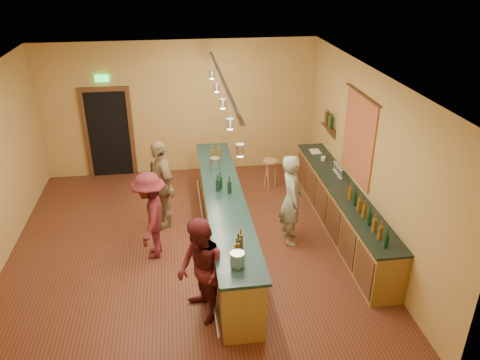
{
  "coord_description": "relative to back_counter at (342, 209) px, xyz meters",
  "views": [
    {
      "loc": [
        -0.1,
        -7.33,
        4.96
      ],
      "look_at": [
        0.98,
        0.2,
        1.24
      ],
      "focal_mm": 35.0,
      "sensor_mm": 36.0,
      "label": 1
    }
  ],
  "objects": [
    {
      "name": "ceiling",
      "position": [
        -2.97,
        -0.18,
        2.71
      ],
      "size": [
        6.5,
        7.0,
        0.02
      ],
      "primitive_type": "cube",
      "color": "silver",
      "rests_on": "wall_back"
    },
    {
      "name": "wall_right",
      "position": [
        0.28,
        -0.18,
        1.11
      ],
      "size": [
        0.02,
        7.0,
        3.2
      ],
      "primitive_type": "cube",
      "color": "#B39543",
      "rests_on": "floor"
    },
    {
      "name": "pendant_track",
      "position": [
        -2.3,
        -0.18,
        2.5
      ],
      "size": [
        0.11,
        4.6,
        0.5
      ],
      "color": "silver",
      "rests_on": "ceiling"
    },
    {
      "name": "wall_front",
      "position": [
        -2.97,
        -3.68,
        1.11
      ],
      "size": [
        6.5,
        0.02,
        3.2
      ],
      "primitive_type": "cube",
      "color": "#B39543",
      "rests_on": "floor"
    },
    {
      "name": "tapestry",
      "position": [
        0.26,
        0.22,
        1.36
      ],
      "size": [
        0.03,
        1.4,
        1.6
      ],
      "primitive_type": "cube",
      "color": "maroon",
      "rests_on": "wall_right"
    },
    {
      "name": "back_counter",
      "position": [
        0.0,
        0.0,
        0.0
      ],
      "size": [
        0.6,
        4.55,
        1.27
      ],
      "color": "olive",
      "rests_on": "floor"
    },
    {
      "name": "bartender",
      "position": [
        -1.07,
        -0.2,
        0.39
      ],
      "size": [
        0.47,
        0.67,
        1.76
      ],
      "primitive_type": "imported",
      "rotation": [
        0.0,
        0.0,
        1.5
      ],
      "color": "gray",
      "rests_on": "floor"
    },
    {
      "name": "customer_b",
      "position": [
        -3.44,
        0.77,
        0.41
      ],
      "size": [
        0.83,
        1.14,
        1.8
      ],
      "primitive_type": "imported",
      "rotation": [
        0.0,
        0.0,
        -1.15
      ],
      "color": "#997A51",
      "rests_on": "floor"
    },
    {
      "name": "floor",
      "position": [
        -2.97,
        -0.18,
        -0.49
      ],
      "size": [
        7.0,
        7.0,
        0.0
      ],
      "primitive_type": "plane",
      "color": "#4F2316",
      "rests_on": "ground"
    },
    {
      "name": "tasting_bar",
      "position": [
        -2.3,
        -0.18,
        0.12
      ],
      "size": [
        0.73,
        5.1,
        1.38
      ],
      "color": "olive",
      "rests_on": "floor"
    },
    {
      "name": "customer_c",
      "position": [
        -3.61,
        -0.3,
        0.32
      ],
      "size": [
        0.72,
        1.11,
        1.62
      ],
      "primitive_type": "imported",
      "rotation": [
        0.0,
        0.0,
        -1.69
      ],
      "color": "#59191E",
      "rests_on": "floor"
    },
    {
      "name": "wall_back",
      "position": [
        -2.97,
        3.32,
        1.11
      ],
      "size": [
        6.5,
        0.02,
        3.2
      ],
      "primitive_type": "cube",
      "color": "#B39543",
      "rests_on": "floor"
    },
    {
      "name": "customer_a",
      "position": [
        -2.85,
        -2.02,
        0.34
      ],
      "size": [
        0.86,
        0.96,
        1.64
      ],
      "primitive_type": "imported",
      "rotation": [
        0.0,
        0.0,
        -1.22
      ],
      "color": "#59191E",
      "rests_on": "floor"
    },
    {
      "name": "bar_stool",
      "position": [
        -1.01,
        2.02,
        0.07
      ],
      "size": [
        0.34,
        0.34,
        0.7
      ],
      "rotation": [
        0.0,
        0.0,
        -0.29
      ],
      "color": "olive",
      "rests_on": "floor"
    },
    {
      "name": "bottle_shelf",
      "position": [
        0.2,
        1.72,
        1.18
      ],
      "size": [
        0.17,
        0.55,
        0.54
      ],
      "color": "#472515",
      "rests_on": "wall_right"
    },
    {
      "name": "doorway",
      "position": [
        -4.67,
        3.3,
        0.64
      ],
      "size": [
        1.15,
        0.09,
        2.48
      ],
      "color": "black",
      "rests_on": "wall_back"
    }
  ]
}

